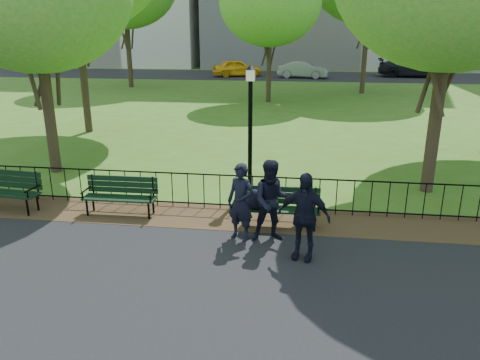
# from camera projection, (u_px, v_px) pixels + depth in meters

# --- Properties ---
(ground) EXTENTS (120.00, 120.00, 0.00)m
(ground) POSITION_uv_depth(u_px,v_px,m) (251.00, 247.00, 9.54)
(ground) COLOR #3B5D18
(asphalt_path) EXTENTS (60.00, 9.20, 0.01)m
(asphalt_path) POSITION_uv_depth(u_px,v_px,m) (223.00, 359.00, 6.34)
(asphalt_path) COLOR black
(asphalt_path) RESTS_ON ground
(dirt_strip) EXTENTS (60.00, 1.60, 0.01)m
(dirt_strip) POSITION_uv_depth(u_px,v_px,m) (258.00, 218.00, 10.95)
(dirt_strip) COLOR #3D2E18
(dirt_strip) RESTS_ON ground
(far_street) EXTENTS (70.00, 9.00, 0.01)m
(far_street) POSITION_uv_depth(u_px,v_px,m) (295.00, 76.00, 42.48)
(far_street) COLOR black
(far_street) RESTS_ON ground
(iron_fence) EXTENTS (24.06, 0.06, 1.00)m
(iron_fence) POSITION_uv_depth(u_px,v_px,m) (261.00, 192.00, 11.27)
(iron_fence) COLOR black
(iron_fence) RESTS_ON ground
(park_bench_main) EXTENTS (1.69, 0.53, 0.96)m
(park_bench_main) POSITION_uv_depth(u_px,v_px,m) (269.00, 201.00, 10.36)
(park_bench_main) COLOR black
(park_bench_main) RESTS_ON ground
(park_bench_left_a) EXTENTS (1.74, 0.56, 0.98)m
(park_bench_left_a) POSITION_uv_depth(u_px,v_px,m) (121.00, 192.00, 11.10)
(park_bench_left_a) COLOR black
(park_bench_left_a) RESTS_ON ground
(park_bench_left_b) EXTENTS (1.90, 0.76, 1.05)m
(park_bench_left_b) POSITION_uv_depth(u_px,v_px,m) (5.00, 186.00, 11.37)
(park_bench_left_b) COLOR black
(park_bench_left_b) RESTS_ON ground
(lamppost) EXTENTS (0.30, 0.30, 3.37)m
(lamppost) POSITION_uv_depth(u_px,v_px,m) (250.00, 125.00, 12.22)
(lamppost) COLOR black
(lamppost) RESTS_ON ground
(tree_far_c) EXTENTS (5.77, 5.77, 8.04)m
(tree_far_c) POSITION_uv_depth(u_px,v_px,m) (270.00, 2.00, 26.18)
(tree_far_c) COLOR #2D2116
(tree_far_c) RESTS_ON ground
(person_left) EXTENTS (0.70, 0.59, 1.64)m
(person_left) POSITION_uv_depth(u_px,v_px,m) (241.00, 202.00, 9.67)
(person_left) COLOR black
(person_left) RESTS_ON asphalt_path
(person_mid) EXTENTS (0.91, 0.59, 1.73)m
(person_mid) POSITION_uv_depth(u_px,v_px,m) (272.00, 201.00, 9.62)
(person_mid) COLOR black
(person_mid) RESTS_ON asphalt_path
(person_right) EXTENTS (1.09, 0.67, 1.73)m
(person_right) POSITION_uv_depth(u_px,v_px,m) (304.00, 216.00, 8.83)
(person_right) COLOR black
(person_right) RESTS_ON asphalt_path
(taxi) EXTENTS (4.69, 3.15, 1.48)m
(taxi) POSITION_uv_depth(u_px,v_px,m) (237.00, 68.00, 41.75)
(taxi) COLOR yellow
(taxi) RESTS_ON far_street
(sedan_silver) EXTENTS (4.43, 2.12, 1.40)m
(sedan_silver) POSITION_uv_depth(u_px,v_px,m) (303.00, 70.00, 40.48)
(sedan_silver) COLOR #96989D
(sedan_silver) RESTS_ON far_street
(sedan_dark) EXTENTS (5.83, 2.75, 1.64)m
(sedan_dark) POSITION_uv_depth(u_px,v_px,m) (411.00, 67.00, 41.28)
(sedan_dark) COLOR black
(sedan_dark) RESTS_ON far_street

